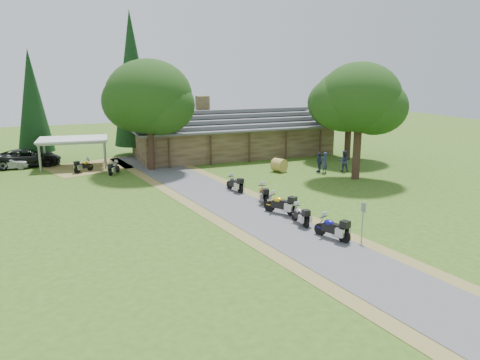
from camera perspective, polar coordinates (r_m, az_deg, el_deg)
name	(u,v)px	position (r m, az deg, el deg)	size (l,w,h in m)	color
ground	(287,232)	(26.57, 5.76, -6.34)	(120.00, 120.00, 0.00)	#334F16
driveway	(251,213)	(29.78, 1.34, -4.08)	(46.00, 46.00, 0.00)	#4C4C4E
lodge	(233,132)	(49.81, -0.87, 5.90)	(21.40, 9.40, 4.90)	#4F3C28
carport	(74,152)	(46.39, -19.59, 3.19)	(6.18, 4.12, 2.68)	silver
car_white_sedan	(5,160)	(47.73, -26.70, 2.22)	(5.23, 2.21, 1.74)	silver
car_dark_suv	(27,153)	(48.17, -24.52, 2.97)	(6.43, 2.74, 2.46)	black
motorcycle_row_a	(332,227)	(25.64, 11.18, -5.64)	(2.02, 0.66, 1.38)	navy
motorcycle_row_b	(300,214)	(27.75, 7.35, -4.18)	(1.80, 0.59, 1.23)	#9B9EA2
motorcycle_row_c	(281,203)	(29.51, 4.99, -2.84)	(2.09, 0.68, 1.43)	gold
motorcycle_row_d	(263,193)	(32.02, 2.88, -1.61)	(1.92, 0.63, 1.32)	red
motorcycle_row_e	(235,183)	(34.93, -0.64, -0.37)	(1.85, 0.60, 1.27)	black
motorcycle_carport_a	(84,165)	(43.78, -18.54, 1.72)	(1.78, 0.58, 1.22)	#BF9411
motorcycle_carport_b	(114,168)	(42.15, -15.11, 1.47)	(1.68, 0.55, 1.15)	slate
person_a	(325,161)	(41.67, 10.27, 2.33)	(0.62, 0.45, 2.20)	navy
person_b	(344,159)	(42.62, 12.51, 2.49)	(0.63, 0.46, 2.23)	navy
person_c	(319,161)	(42.08, 9.63, 2.36)	(0.58, 0.42, 2.04)	navy
hay_bale	(279,165)	(41.79, 4.80, 1.82)	(1.18, 1.18, 1.08)	olive
sign_post	(363,222)	(25.59, 14.71, -4.98)	(0.38, 0.06, 2.14)	gray
oak_lodge_left	(149,111)	(42.45, -11.00, 8.25)	(7.65, 7.65, 10.63)	#11330F
oak_lodge_right	(349,111)	(48.00, 13.19, 8.14)	(7.20, 7.20, 9.67)	#11330F
oak_driveway	(359,113)	(39.43, 14.30, 7.87)	(6.61, 6.61, 10.85)	#11330F
cedar_near	(133,84)	(50.37, -12.95, 11.31)	(4.26, 4.26, 14.80)	black
cedar_far	(33,105)	(50.65, -23.96, 8.31)	(3.45, 3.45, 10.91)	black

